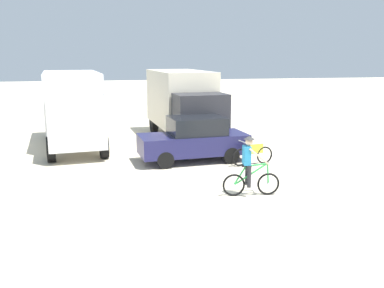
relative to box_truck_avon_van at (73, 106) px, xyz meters
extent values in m
plane|color=beige|center=(3.78, -9.05, -1.87)|extent=(120.00, 120.00, 0.00)
cube|color=white|center=(-0.07, 0.57, 0.13)|extent=(2.98, 5.44, 2.70)
cube|color=silver|center=(0.33, -2.81, -0.37)|extent=(2.36, 1.74, 2.00)
cube|color=black|center=(0.41, -3.50, -0.02)|extent=(2.02, 0.31, 0.80)
cylinder|color=black|center=(1.33, -2.59, -1.37)|extent=(0.43, 1.03, 1.00)
cylinder|color=black|center=(-0.70, -2.82, -1.37)|extent=(0.43, 1.03, 1.00)
cylinder|color=black|center=(0.75, 2.37, -1.37)|extent=(0.43, 1.03, 1.00)
cylinder|color=black|center=(-1.27, 2.13, -1.37)|extent=(0.43, 1.03, 1.00)
cube|color=beige|center=(5.12, 1.20, 0.13)|extent=(2.87, 5.40, 2.70)
cube|color=#2D2D33|center=(5.44, -2.18, -0.37)|extent=(2.33, 1.70, 2.00)
cube|color=black|center=(5.50, -2.88, -0.02)|extent=(2.02, 0.27, 0.80)
cylinder|color=black|center=(6.44, -1.99, -1.37)|extent=(0.41, 1.03, 1.00)
cylinder|color=black|center=(4.41, -2.18, -1.37)|extent=(0.41, 1.03, 1.00)
cylinder|color=black|center=(5.98, 2.98, -1.37)|extent=(0.41, 1.03, 1.00)
cylinder|color=black|center=(3.95, 2.79, -1.37)|extent=(0.41, 1.03, 1.00)
cube|color=#1E1E4C|center=(4.78, -3.81, -1.17)|extent=(4.34, 2.12, 0.76)
cube|color=black|center=(4.93, -3.79, -0.45)|extent=(2.23, 1.78, 0.68)
cylinder|color=black|center=(3.55, -4.70, -1.55)|extent=(0.66, 0.28, 0.64)
cylinder|color=black|center=(3.41, -3.14, -1.55)|extent=(0.66, 0.28, 0.64)
cylinder|color=black|center=(6.14, -4.47, -1.55)|extent=(0.66, 0.28, 0.64)
cylinder|color=black|center=(6.00, -2.92, -1.55)|extent=(0.66, 0.28, 0.64)
torus|color=black|center=(6.17, -8.26, -1.53)|extent=(0.68, 0.12, 0.68)
cylinder|color=silver|center=(6.17, -8.26, -1.53)|extent=(0.09, 0.09, 0.08)
torus|color=black|center=(5.12, -8.16, -1.53)|extent=(0.68, 0.12, 0.68)
cylinder|color=silver|center=(5.12, -8.16, -1.53)|extent=(0.09, 0.09, 0.08)
cylinder|color=green|center=(5.62, -8.21, -1.21)|extent=(1.03, 0.14, 0.68)
cylinder|color=green|center=(5.79, -8.22, -0.93)|extent=(0.66, 0.11, 0.13)
cylinder|color=green|center=(5.29, -8.18, -1.25)|extent=(0.39, 0.09, 0.59)
cylinder|color=green|center=(6.14, -8.26, -1.21)|extent=(0.10, 0.06, 0.64)
cylinder|color=silver|center=(6.12, -8.26, -0.89)|extent=(0.08, 0.52, 0.04)
cube|color=black|center=(5.47, -8.19, -0.94)|extent=(0.25, 0.14, 0.06)
cube|color=teal|center=(5.49, -8.20, -0.63)|extent=(0.23, 0.34, 0.56)
sphere|color=beige|center=(5.55, -8.20, -0.23)|extent=(0.22, 0.22, 0.22)
cone|color=#333333|center=(5.55, -8.20, -0.10)|extent=(0.32, 0.32, 0.10)
cylinder|color=#26262B|center=(5.56, -8.07, -1.24)|extent=(0.12, 0.12, 0.66)
cylinder|color=#26262B|center=(5.53, -8.33, -1.24)|extent=(0.12, 0.12, 0.66)
cylinder|color=beige|center=(5.84, -8.05, -0.65)|extent=(0.63, 0.07, 0.53)
cylinder|color=beige|center=(5.81, -8.41, -0.65)|extent=(0.63, 0.15, 0.53)
torus|color=black|center=(6.36, -4.95, -1.53)|extent=(0.68, 0.18, 0.68)
torus|color=black|center=(7.40, -4.75, -1.53)|extent=(0.68, 0.18, 0.68)
cube|color=gold|center=(6.88, -4.85, -1.25)|extent=(0.88, 0.20, 0.36)
cylinder|color=silver|center=(6.41, -4.94, -0.92)|extent=(0.13, 0.50, 0.04)
camera|label=1|loc=(1.57, -19.53, 2.24)|focal=39.08mm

